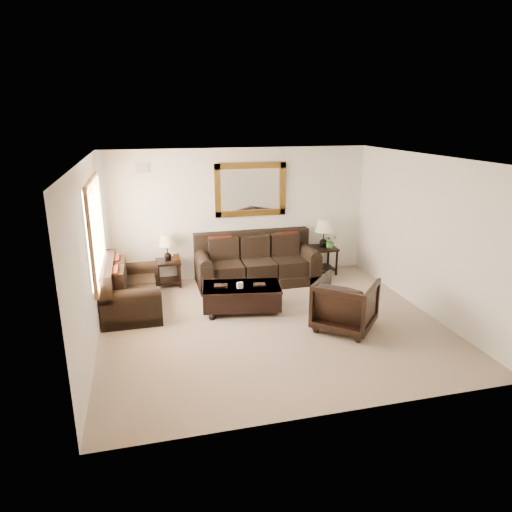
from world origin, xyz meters
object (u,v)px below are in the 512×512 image
object	(u,v)px
sofa	(256,265)
coffee_table	(242,295)
loveseat	(128,292)
armchair	(345,302)
end_table_right	(324,239)
end_table_left	(168,252)

from	to	relation	value
sofa	coffee_table	world-z (taller)	sofa
loveseat	armchair	size ratio (longest dim) A/B	1.79
armchair	loveseat	bearing A→B (deg)	17.10
sofa	end_table_right	size ratio (longest dim) A/B	2.06
end_table_left	end_table_right	bearing A→B (deg)	-0.45
sofa	end_table_right	world-z (taller)	end_table_right
loveseat	end_table_right	distance (m)	4.25
end_table_left	end_table_right	world-z (taller)	end_table_right
sofa	loveseat	world-z (taller)	sofa
armchair	sofa	bearing A→B (deg)	-28.73
sofa	loveseat	xyz separation A→B (m)	(-2.54, -0.89, -0.02)
sofa	coffee_table	bearing A→B (deg)	-113.76
loveseat	armchair	xyz separation A→B (m)	(3.40, -1.60, 0.12)
end_table_left	sofa	bearing A→B (deg)	-6.37
loveseat	end_table_left	world-z (taller)	end_table_left
end_table_right	coffee_table	distance (m)	2.70
sofa	loveseat	distance (m)	2.69
sofa	armchair	xyz separation A→B (m)	(0.85, -2.48, 0.09)
end_table_left	armchair	distance (m)	3.76
end_table_left	armchair	bearing A→B (deg)	-45.60
coffee_table	sofa	bearing A→B (deg)	75.52
sofa	coffee_table	distance (m)	1.51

